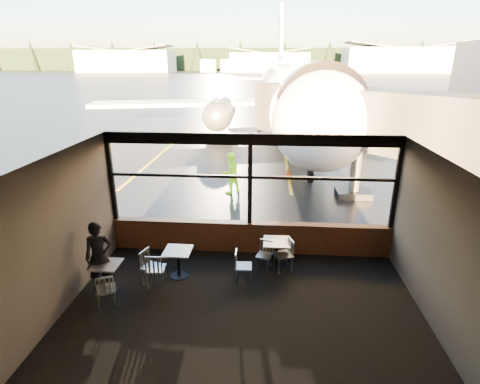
# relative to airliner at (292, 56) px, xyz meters

# --- Properties ---
(ground_plane) EXTENTS (520.00, 520.00, 0.00)m
(ground_plane) POSITION_rel_airliner_xyz_m (-2.06, 100.70, -5.65)
(ground_plane) COLOR black
(ground_plane) RESTS_ON ground
(carpet_floor) EXTENTS (8.00, 6.00, 0.01)m
(carpet_floor) POSITION_rel_airliner_xyz_m (-2.06, -22.30, -5.64)
(carpet_floor) COLOR black
(carpet_floor) RESTS_ON ground
(ceiling) EXTENTS (8.00, 6.00, 0.04)m
(ceiling) POSITION_rel_airliner_xyz_m (-2.06, -22.30, -2.15)
(ceiling) COLOR #38332D
(ceiling) RESTS_ON ground
(wall_left) EXTENTS (0.04, 6.00, 3.50)m
(wall_left) POSITION_rel_airliner_xyz_m (-6.06, -22.30, -3.90)
(wall_left) COLOR #534B42
(wall_left) RESTS_ON ground
(wall_right) EXTENTS (0.04, 6.00, 3.50)m
(wall_right) POSITION_rel_airliner_xyz_m (1.94, -22.30, -3.90)
(wall_right) COLOR #534B42
(wall_right) RESTS_ON ground
(wall_back) EXTENTS (8.00, 0.04, 3.50)m
(wall_back) POSITION_rel_airliner_xyz_m (-2.06, -25.30, -3.90)
(wall_back) COLOR #534B42
(wall_back) RESTS_ON ground
(window_sill) EXTENTS (8.00, 0.28, 0.90)m
(window_sill) POSITION_rel_airliner_xyz_m (-2.06, -19.30, -5.20)
(window_sill) COLOR #552D19
(window_sill) RESTS_ON ground
(window_header) EXTENTS (8.00, 0.18, 0.30)m
(window_header) POSITION_rel_airliner_xyz_m (-2.06, -19.30, -2.30)
(window_header) COLOR black
(window_header) RESTS_ON ground
(mullion_left) EXTENTS (0.12, 0.12, 2.60)m
(mullion_left) POSITION_rel_airliner_xyz_m (-6.01, -19.30, -3.45)
(mullion_left) COLOR black
(mullion_left) RESTS_ON ground
(mullion_centre) EXTENTS (0.12, 0.12, 2.60)m
(mullion_centre) POSITION_rel_airliner_xyz_m (-2.06, -19.30, -3.45)
(mullion_centre) COLOR black
(mullion_centre) RESTS_ON ground
(mullion_right) EXTENTS (0.12, 0.12, 2.60)m
(mullion_right) POSITION_rel_airliner_xyz_m (1.89, -19.30, -3.45)
(mullion_right) COLOR black
(mullion_right) RESTS_ON ground
(window_transom) EXTENTS (8.00, 0.10, 0.08)m
(window_transom) POSITION_rel_airliner_xyz_m (-2.06, -19.30, -3.35)
(window_transom) COLOR black
(window_transom) RESTS_ON ground
(airliner) EXTENTS (31.99, 37.95, 11.29)m
(airliner) POSITION_rel_airliner_xyz_m (0.00, 0.00, 0.00)
(airliner) COLOR white
(airliner) RESTS_ON ground_plane
(jet_bridge) EXTENTS (8.30, 10.14, 4.43)m
(jet_bridge) POSITION_rel_airliner_xyz_m (1.54, -13.80, -3.43)
(jet_bridge) COLOR #29292C
(jet_bridge) RESTS_ON ground_plane
(cafe_table_near) EXTENTS (0.71, 0.71, 0.78)m
(cafe_table_near) POSITION_rel_airliner_xyz_m (-1.28, -20.12, -5.26)
(cafe_table_near) COLOR #A6A199
(cafe_table_near) RESTS_ON carpet_floor
(cafe_table_mid) EXTENTS (0.69, 0.69, 0.76)m
(cafe_table_mid) POSITION_rel_airliner_xyz_m (-3.82, -20.79, -5.27)
(cafe_table_mid) COLOR gray
(cafe_table_mid) RESTS_ON carpet_floor
(cafe_table_left) EXTENTS (0.64, 0.64, 0.71)m
(cafe_table_left) POSITION_rel_airliner_xyz_m (-5.39, -21.52, -5.29)
(cafe_table_left) COLOR #ACA59E
(cafe_table_left) RESTS_ON carpet_floor
(chair_near_e) EXTENTS (0.64, 0.64, 0.91)m
(chair_near_e) POSITION_rel_airliner_xyz_m (-1.10, -20.29, -5.19)
(chair_near_e) COLOR beige
(chair_near_e) RESTS_ON carpet_floor
(chair_near_w) EXTENTS (0.49, 0.49, 0.86)m
(chair_near_w) POSITION_rel_airliner_xyz_m (-2.12, -20.92, -5.21)
(chair_near_w) COLOR beige
(chair_near_w) RESTS_ON carpet_floor
(chair_near_n) EXTENTS (0.55, 0.55, 0.81)m
(chair_near_n) POSITION_rel_airliner_xyz_m (-1.61, -20.27, -5.24)
(chair_near_n) COLOR #B0AC9F
(chair_near_n) RESTS_ON carpet_floor
(chair_mid_s) EXTENTS (0.54, 0.54, 0.93)m
(chair_mid_s) POSITION_rel_airliner_xyz_m (-4.27, -21.25, -5.18)
(chair_mid_s) COLOR beige
(chair_mid_s) RESTS_ON carpet_floor
(chair_mid_w) EXTENTS (0.62, 0.62, 0.91)m
(chair_mid_w) POSITION_rel_airliner_xyz_m (-4.39, -21.16, -5.19)
(chair_mid_w) COLOR #AAA59A
(chair_mid_w) RESTS_ON carpet_floor
(chair_left_s) EXTENTS (0.64, 0.64, 0.88)m
(chair_left_s) POSITION_rel_airliner_xyz_m (-5.16, -22.16, -5.21)
(chair_left_s) COLOR beige
(chair_left_s) RESTS_ON carpet_floor
(passenger) EXTENTS (0.75, 0.64, 1.75)m
(passenger) POSITION_rel_airliner_xyz_m (-5.58, -21.46, -4.77)
(passenger) COLOR black
(passenger) RESTS_ON carpet_floor
(ground_crew) EXTENTS (1.07, 1.04, 1.74)m
(ground_crew) POSITION_rel_airliner_xyz_m (-3.14, -14.12, -4.78)
(ground_crew) COLOR #BFF219
(ground_crew) RESTS_ON ground_plane
(cone_nose) EXTENTS (0.39, 0.39, 0.54)m
(cone_nose) POSITION_rel_airliner_xyz_m (-0.60, -11.89, -5.38)
(cone_nose) COLOR #E35F07
(cone_nose) RESTS_ON ground_plane
(hangar_left) EXTENTS (45.00, 18.00, 11.00)m
(hangar_left) POSITION_rel_airliner_xyz_m (-72.06, 160.70, -0.15)
(hangar_left) COLOR silver
(hangar_left) RESTS_ON ground_plane
(hangar_mid) EXTENTS (38.00, 15.00, 10.00)m
(hangar_mid) POSITION_rel_airliner_xyz_m (-2.06, 165.70, -0.65)
(hangar_mid) COLOR silver
(hangar_mid) RESTS_ON ground_plane
(hangar_right) EXTENTS (50.00, 20.00, 12.00)m
(hangar_right) POSITION_rel_airliner_xyz_m (57.94, 158.70, 0.35)
(hangar_right) COLOR silver
(hangar_right) RESTS_ON ground_plane
(fuel_tank_a) EXTENTS (8.00, 8.00, 6.00)m
(fuel_tank_a) POSITION_rel_airliner_xyz_m (-32.06, 162.70, -2.65)
(fuel_tank_a) COLOR silver
(fuel_tank_a) RESTS_ON ground_plane
(fuel_tank_b) EXTENTS (8.00, 8.00, 6.00)m
(fuel_tank_b) POSITION_rel_airliner_xyz_m (-22.06, 162.70, -2.65)
(fuel_tank_b) COLOR silver
(fuel_tank_b) RESTS_ON ground_plane
(fuel_tank_c) EXTENTS (8.00, 8.00, 6.00)m
(fuel_tank_c) POSITION_rel_airliner_xyz_m (-12.06, 162.70, -2.65)
(fuel_tank_c) COLOR silver
(fuel_tank_c) RESTS_ON ground_plane
(treeline) EXTENTS (360.00, 3.00, 12.00)m
(treeline) POSITION_rel_airliner_xyz_m (-2.06, 190.70, 0.35)
(treeline) COLOR black
(treeline) RESTS_ON ground_plane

